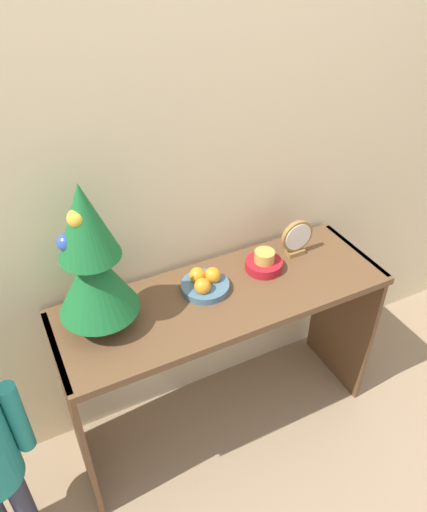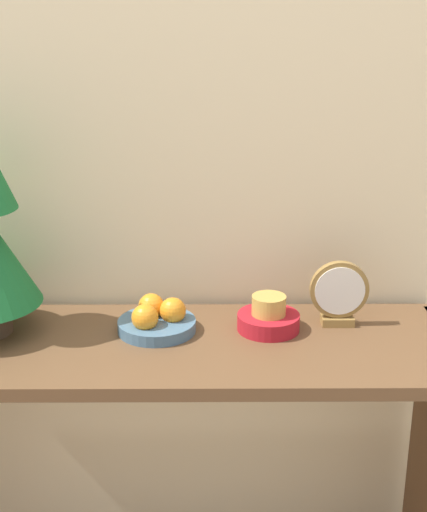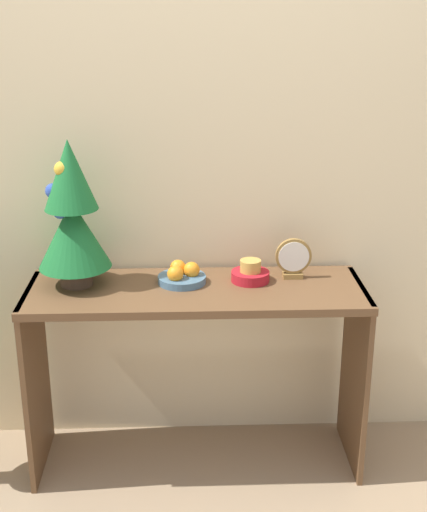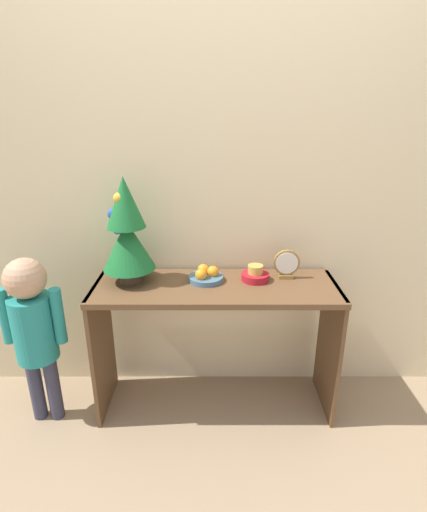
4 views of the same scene
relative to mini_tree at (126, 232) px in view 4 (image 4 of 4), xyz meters
The scene contains 8 objects.
ground_plane 1.14m from the mini_tree, 30.62° to the right, with size 12.00×12.00×0.00m, color #997F60.
back_wall 0.54m from the mini_tree, 25.16° to the left, with size 7.00×0.05×2.50m, color beige.
console_table 0.63m from the mini_tree, ahead, with size 1.26×0.43×0.75m.
mini_tree is the anchor object (origin of this frame).
fruit_bowl 0.46m from the mini_tree, ahead, with size 0.18×0.18×0.08m.
singing_bowl 0.70m from the mini_tree, ahead, with size 0.15×0.15×0.08m.
desk_clock 0.84m from the mini_tree, ahead, with size 0.14×0.04×0.16m.
child_figure 0.66m from the mini_tree, 161.64° to the right, with size 0.32×0.21×0.93m.
Camera 4 is at (-0.01, -1.65, 1.61)m, focal length 28.00 mm.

